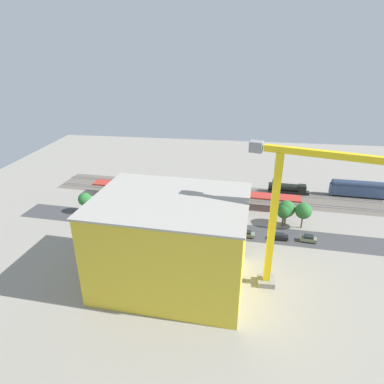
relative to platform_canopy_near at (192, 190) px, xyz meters
The scene contains 27 objects.
ground_plane 13.32m from the platform_canopy_near, 119.88° to the left, with size 182.13×182.13×0.00m, color gray.
rail_bed 11.51m from the platform_canopy_near, 126.05° to the right, with size 113.83×14.97×0.01m, color #665E54.
street_asphalt 18.40m from the platform_canopy_near, 110.56° to the left, with size 113.83×9.00×0.01m, color #424244.
track_rails 11.44m from the platform_canopy_near, 126.05° to the right, with size 113.60×15.93×0.12m.
platform_canopy_near is the anchor object (origin of this frame).
locomotive 35.01m from the platform_canopy_near, 159.71° to the right, with size 14.12×3.38×4.86m.
passenger_coach 57.87m from the platform_canopy_near, 167.91° to the right, with size 20.13×4.28×5.88m.
parked_car_0 39.43m from the platform_canopy_near, 149.71° to the left, with size 4.45×2.34×1.87m.
parked_car_1 33.20m from the platform_canopy_near, 143.17° to the left, with size 4.56×1.87×1.69m.
parked_car_2 26.57m from the platform_canopy_near, 131.89° to the left, with size 4.83×2.28×1.74m.
parked_car_3 22.40m from the platform_canopy_near, 113.72° to the left, with size 4.27×2.03×1.79m.
parked_car_4 20.99m from the platform_canopy_near, 94.55° to the left, with size 4.22×2.31×1.78m.
parked_car_5 21.27m from the platform_canopy_near, 71.11° to the left, with size 4.70×1.95×1.54m.
parked_car_6 25.97m from the platform_canopy_near, 53.47° to the left, with size 4.62×2.25×1.57m.
construction_building 40.62m from the platform_canopy_near, 91.77° to the left, with size 30.48×22.97×19.45m, color yellow.
construction_roof_slab 43.08m from the platform_canopy_near, 91.77° to the left, with size 31.08×23.57×0.40m, color #ADA89E.
tower_crane 47.90m from the platform_canopy_near, 121.14° to the left, with size 24.91×8.18×31.41m.
box_truck_0 22.85m from the platform_canopy_near, 84.38° to the left, with size 8.27×2.77×3.16m.
box_truck_1 23.35m from the platform_canopy_near, 78.95° to the left, with size 8.48×3.45×3.68m.
box_truck_2 22.68m from the platform_canopy_near, 83.72° to the left, with size 9.44×2.60×3.18m.
street_tree_0 33.84m from the platform_canopy_near, 21.07° to the left, with size 4.13×4.13×6.62m.
street_tree_1 35.56m from the platform_canopy_near, 159.33° to the left, with size 4.57×4.57×7.70m.
street_tree_2 13.98m from the platform_canopy_near, 65.41° to the left, with size 4.56×4.56×6.69m.
street_tree_3 21.36m from the platform_canopy_near, 34.00° to the left, with size 5.98×5.98×8.85m.
street_tree_4 30.62m from the platform_canopy_near, 156.28° to the left, with size 4.09×4.09×6.80m.
street_tree_5 30.94m from the platform_canopy_near, 158.69° to the left, with size 4.86×4.86×7.53m.
traffic_light 27.36m from the platform_canopy_near, 51.25° to the left, with size 0.50×0.36×6.87m.
Camera 1 is at (-7.58, 87.21, 47.53)m, focal length 30.83 mm.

